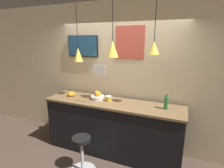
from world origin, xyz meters
TOP-DOWN VIEW (x-y plane):
  - back_wall at (0.00, 1.03)m, footprint 8.00×0.06m
  - service_counter at (0.00, 0.60)m, footprint 2.61×0.63m
  - bar_stool at (-0.25, -0.09)m, footprint 0.45×0.45m
  - fruit_bowl at (-0.32, 0.65)m, footprint 0.26×0.26m
  - orange_pile at (-0.91, 0.63)m, footprint 0.15×0.18m
  - juice_bottle at (0.96, 0.65)m, footprint 0.07×0.07m
  - spread_jar at (-0.09, 0.65)m, footprint 0.11×0.11m
  - pendant_lamp_left at (-0.71, 0.63)m, footprint 0.18×0.18m
  - pendant_lamp_middle at (0.00, 0.63)m, footprint 0.21×0.21m
  - pendant_lamp_right at (0.71, 0.63)m, footprint 0.18×0.18m
  - mounted_tv at (-0.81, 0.97)m, footprint 0.69×0.04m
  - hanging_menu_board at (-0.13, 0.37)m, footprint 0.24×0.01m
  - wall_poster at (0.20, 0.99)m, footprint 0.56×0.01m

SIDE VIEW (x-z plane):
  - bar_stool at x=-0.25m, z-range 0.04..0.69m
  - service_counter at x=0.00m, z-range 0.00..1.05m
  - orange_pile at x=-0.91m, z-range 1.05..1.13m
  - spread_jar at x=-0.09m, z-range 1.05..1.15m
  - fruit_bowl at x=-0.32m, z-range 1.03..1.18m
  - juice_bottle at x=0.96m, z-range 1.03..1.29m
  - back_wall at x=0.00m, z-range 0.00..2.90m
  - hanging_menu_board at x=-0.13m, z-range 1.60..1.77m
  - pendant_lamp_left at x=-0.71m, z-range 1.39..2.42m
  - pendant_lamp_middle at x=0.00m, z-range 1.56..2.48m
  - mounted_tv at x=-0.81m, z-range 1.83..2.26m
  - pendant_lamp_right at x=0.71m, z-range 1.63..2.48m
  - wall_poster at x=0.20m, z-range 1.82..2.43m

